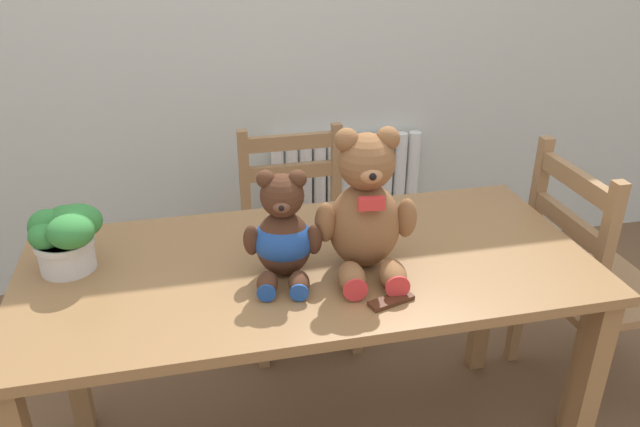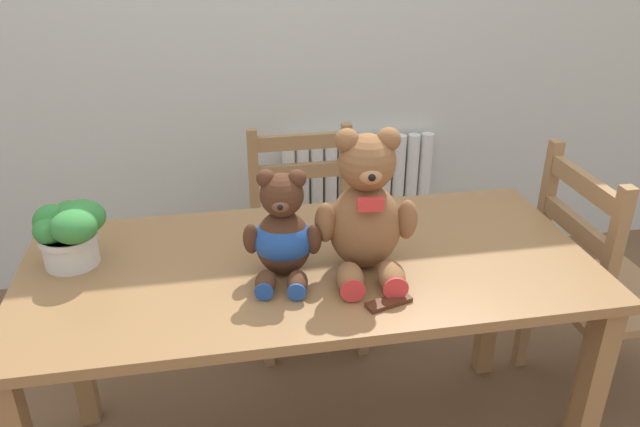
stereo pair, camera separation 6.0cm
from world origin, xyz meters
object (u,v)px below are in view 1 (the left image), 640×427
Objects in this scene: potted_plant at (65,235)px; teddy_bear_right at (366,211)px; wooden_chair_side at (589,284)px; wooden_chair_behind at (298,237)px; teddy_bear_left at (283,235)px; chocolate_bar at (391,301)px.

teddy_bear_right is at bearing -11.76° from potted_plant.
wooden_chair_side is 2.39× the size of teddy_bear_right.
teddy_bear_right is 2.04× the size of potted_plant.
wooden_chair_behind is 1.10m from wooden_chair_side.
potted_plant is (-0.74, -0.63, 0.43)m from wooden_chair_behind.
teddy_bear_left is 0.58m from potted_plant.
wooden_chair_side reaches higher than chocolate_bar.
wooden_chair_side is 1.19m from teddy_bear_left.
teddy_bear_right reaches higher than teddy_bear_left.
wooden_chair_behind is at bearing 40.20° from potted_plant.
wooden_chair_side is at bearing -162.33° from teddy_bear_right.
potted_plant is (-1.66, -0.02, 0.40)m from wooden_chair_side.
wooden_chair_side is at bearing -159.59° from teddy_bear_left.
wooden_chair_side is at bearing 0.75° from potted_plant.
chocolate_bar is (0.79, -0.35, -0.10)m from potted_plant.
potted_plant is at bearing -5.85° from teddy_bear_right.
wooden_chair_behind is 1.03m from chocolate_bar.
teddy_bear_left is at bearing -80.87° from wooden_chair_side.
wooden_chair_side is 1.71m from potted_plant.
potted_plant reaches higher than wooden_chair_side.
potted_plant reaches higher than chocolate_bar.
teddy_bear_left reaches higher than wooden_chair_side.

